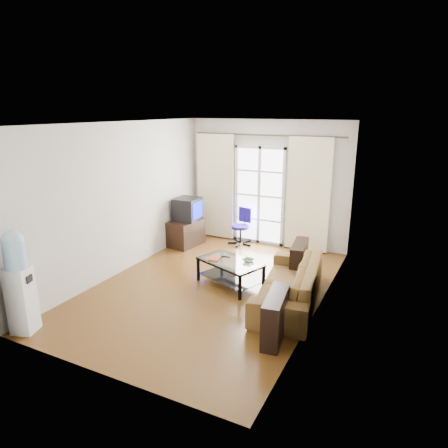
# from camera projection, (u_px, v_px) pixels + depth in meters

# --- Properties ---
(floor) EXTENTS (5.20, 5.20, 0.00)m
(floor) POSITION_uv_depth(u_px,v_px,m) (211.00, 287.00, 6.78)
(floor) COLOR brown
(floor) RESTS_ON ground
(ceiling) EXTENTS (5.20, 5.20, 0.00)m
(ceiling) POSITION_uv_depth(u_px,v_px,m) (210.00, 123.00, 6.02)
(ceiling) COLOR white
(ceiling) RESTS_ON wall_back
(wall_back) EXTENTS (3.60, 0.02, 2.70)m
(wall_back) POSITION_uv_depth(u_px,v_px,m) (267.00, 183.00, 8.64)
(wall_back) COLOR silver
(wall_back) RESTS_ON floor
(wall_front) EXTENTS (3.60, 0.02, 2.70)m
(wall_front) POSITION_uv_depth(u_px,v_px,m) (93.00, 264.00, 4.16)
(wall_front) COLOR silver
(wall_front) RESTS_ON floor
(wall_left) EXTENTS (0.02, 5.20, 2.70)m
(wall_left) POSITION_uv_depth(u_px,v_px,m) (122.00, 199.00, 7.16)
(wall_left) COLOR silver
(wall_left) RESTS_ON floor
(wall_right) EXTENTS (0.02, 5.20, 2.70)m
(wall_right) POSITION_uv_depth(u_px,v_px,m) (323.00, 223.00, 5.63)
(wall_right) COLOR silver
(wall_right) RESTS_ON floor
(french_door) EXTENTS (1.16, 0.06, 2.15)m
(french_door) POSITION_uv_depth(u_px,v_px,m) (259.00, 196.00, 8.73)
(french_door) COLOR white
(french_door) RESTS_ON wall_back
(curtain_rod) EXTENTS (3.30, 0.04, 0.04)m
(curtain_rod) POSITION_uv_depth(u_px,v_px,m) (267.00, 135.00, 8.27)
(curtain_rod) COLOR #4C3F2D
(curtain_rod) RESTS_ON wall_back
(curtain_left) EXTENTS (0.90, 0.07, 2.35)m
(curtain_left) POSITION_uv_depth(u_px,v_px,m) (215.00, 187.00, 9.09)
(curtain_left) COLOR #FFF9CD
(curtain_left) RESTS_ON curtain_rod
(curtain_right) EXTENTS (0.90, 0.07, 2.35)m
(curtain_right) POSITION_uv_depth(u_px,v_px,m) (308.00, 195.00, 8.17)
(curtain_right) COLOR #FFF9CD
(curtain_right) RESTS_ON curtain_rod
(radiator) EXTENTS (0.64, 0.12, 0.64)m
(radiator) POSITION_uv_depth(u_px,v_px,m) (299.00, 234.00, 8.50)
(radiator) COLOR #959597
(radiator) RESTS_ON floor
(sofa) EXTENTS (2.37, 1.42, 0.62)m
(sofa) POSITION_uv_depth(u_px,v_px,m) (289.00, 283.00, 6.17)
(sofa) COLOR brown
(sofa) RESTS_ON floor
(coffee_table) EXTENTS (1.23, 0.96, 0.44)m
(coffee_table) POSITION_uv_depth(u_px,v_px,m) (230.00, 269.00, 6.77)
(coffee_table) COLOR silver
(coffee_table) RESTS_ON floor
(bowl) EXTENTS (0.27, 0.27, 0.05)m
(bowl) POSITION_uv_depth(u_px,v_px,m) (248.00, 260.00, 6.68)
(bowl) COLOR #2F8346
(bowl) RESTS_ON coffee_table
(book) EXTENTS (0.24, 0.28, 0.02)m
(book) POSITION_uv_depth(u_px,v_px,m) (210.00, 258.00, 6.83)
(book) COLOR red
(book) RESTS_ON coffee_table
(remote) EXTENTS (0.16, 0.06, 0.02)m
(remote) POSITION_uv_depth(u_px,v_px,m) (226.00, 256.00, 6.91)
(remote) COLOR black
(remote) RESTS_ON coffee_table
(tv_stand) EXTENTS (0.60, 0.82, 0.56)m
(tv_stand) POSITION_uv_depth(u_px,v_px,m) (186.00, 233.00, 8.76)
(tv_stand) COLOR black
(tv_stand) RESTS_ON floor
(crt_tv) EXTENTS (0.56, 0.55, 0.49)m
(crt_tv) POSITION_uv_depth(u_px,v_px,m) (187.00, 209.00, 8.67)
(crt_tv) COLOR black
(crt_tv) RESTS_ON tv_stand
(task_chair) EXTENTS (0.65, 0.65, 0.81)m
(task_chair) POSITION_uv_depth(u_px,v_px,m) (241.00, 234.00, 8.86)
(task_chair) COLOR black
(task_chair) RESTS_ON floor
(water_cooler) EXTENTS (0.37, 0.37, 1.43)m
(water_cooler) POSITION_uv_depth(u_px,v_px,m) (19.00, 280.00, 5.22)
(water_cooler) COLOR white
(water_cooler) RESTS_ON floor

